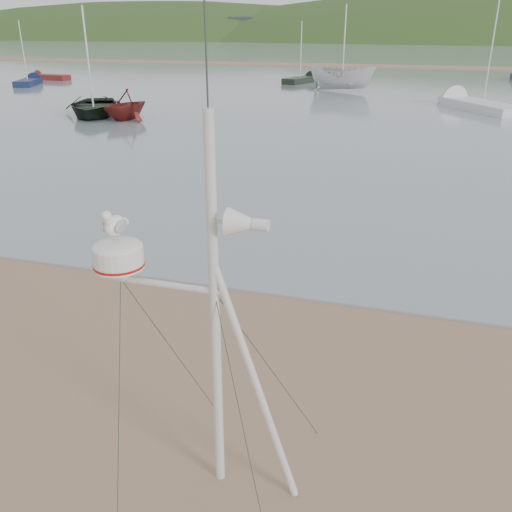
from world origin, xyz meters
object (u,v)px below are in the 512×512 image
(boat_dark, at_px, (89,66))
(sailboat_dark_mid, at_px, (307,79))
(boat_red, at_px, (124,90))
(sailboat_white_near, at_px, (460,102))
(sailboat_blue_near, at_px, (32,81))
(mast_rig, at_px, (210,391))
(dinghy_red_far, at_px, (43,77))
(boat_white, at_px, (344,55))

(boat_dark, xyz_separation_m, sailboat_dark_mid, (7.37, 23.98, -2.43))
(boat_red, xyz_separation_m, sailboat_white_near, (17.82, 11.43, -1.29))
(sailboat_blue_near, distance_m, sailboat_white_near, 36.31)
(mast_rig, xyz_separation_m, sailboat_dark_mid, (-8.96, 47.29, -0.91))
(boat_red, relative_size, sailboat_white_near, 0.39)
(sailboat_dark_mid, bearing_deg, mast_rig, -79.27)
(boat_red, bearing_deg, sailboat_dark_mid, 93.98)
(sailboat_dark_mid, height_order, sailboat_blue_near, sailboat_blue_near)
(sailboat_blue_near, bearing_deg, sailboat_white_near, -6.64)
(dinghy_red_far, bearing_deg, sailboat_dark_mid, 11.28)
(mast_rig, relative_size, boat_white, 0.94)
(mast_rig, height_order, dinghy_red_far, mast_rig)
(boat_dark, xyz_separation_m, dinghy_red_far, (-17.70, 18.98, -2.44))
(mast_rig, relative_size, sailboat_white_near, 0.64)
(sailboat_dark_mid, xyz_separation_m, sailboat_white_near, (12.91, -13.25, -0.00))
(mast_rig, height_order, sailboat_blue_near, sailboat_blue_near)
(mast_rig, bearing_deg, dinghy_red_far, 128.83)
(mast_rig, xyz_separation_m, dinghy_red_far, (-34.03, 42.29, -0.92))
(boat_dark, bearing_deg, boat_white, 31.23)
(boat_white, relative_size, sailboat_dark_mid, 0.93)
(boat_red, bearing_deg, dinghy_red_far, 150.93)
(sailboat_dark_mid, relative_size, sailboat_blue_near, 1.00)
(sailboat_dark_mid, bearing_deg, sailboat_white_near, -45.76)
(dinghy_red_far, distance_m, sailboat_white_near, 38.86)
(sailboat_blue_near, bearing_deg, boat_white, 4.51)
(boat_red, distance_m, sailboat_blue_near, 24.05)
(boat_red, relative_size, sailboat_blue_near, 0.54)
(sailboat_dark_mid, xyz_separation_m, sailboat_blue_near, (-23.16, -9.06, -0.00))
(boat_white, bearing_deg, sailboat_blue_near, 105.45)
(mast_rig, xyz_separation_m, boat_dark, (-16.33, 23.31, 1.52))
(dinghy_red_far, bearing_deg, sailboat_blue_near, -64.77)
(sailboat_blue_near, bearing_deg, dinghy_red_far, 115.23)
(mast_rig, height_order, sailboat_white_near, sailboat_white_near)
(mast_rig, distance_m, boat_white, 40.69)
(boat_dark, relative_size, sailboat_dark_mid, 0.94)
(boat_dark, relative_size, boat_white, 1.01)
(boat_dark, height_order, sailboat_white_near, sailboat_white_near)
(boat_white, bearing_deg, dinghy_red_far, 97.24)
(dinghy_red_far, height_order, sailboat_white_near, sailboat_white_near)
(boat_white, xyz_separation_m, sailboat_blue_near, (-27.40, -2.16, -2.41))
(dinghy_red_far, height_order, sailboat_blue_near, sailboat_blue_near)
(boat_dark, distance_m, boat_white, 20.66)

